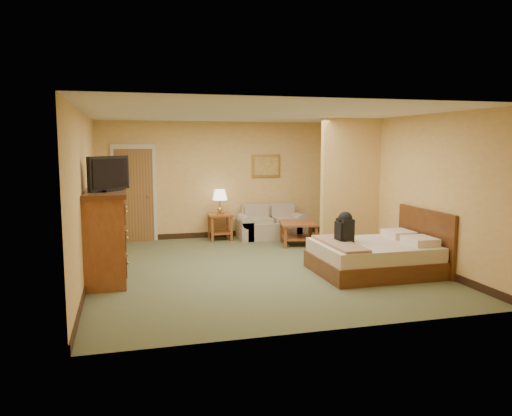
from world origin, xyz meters
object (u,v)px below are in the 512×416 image
object	(u,v)px
loveseat	(271,227)
dresser	(104,237)
coffee_table	(298,229)
bed	(377,256)

from	to	relation	value
loveseat	dresser	xyz separation A→B (m)	(-3.49, -2.81, 0.46)
coffee_table	bed	size ratio (longest dim) A/B	0.45
dresser	loveseat	bearing A→B (deg)	38.85
loveseat	dresser	bearing A→B (deg)	-141.15
loveseat	bed	world-z (taller)	bed
loveseat	coffee_table	world-z (taller)	loveseat
loveseat	coffee_table	size ratio (longest dim) A/B	1.75
dresser	bed	size ratio (longest dim) A/B	0.73
bed	coffee_table	bearing A→B (deg)	101.12
coffee_table	loveseat	bearing A→B (deg)	109.51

